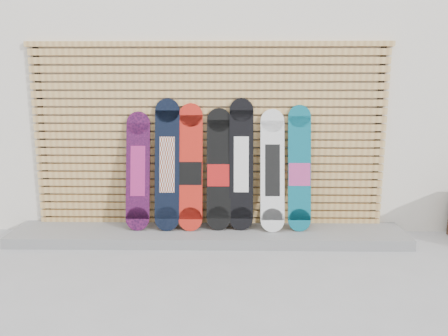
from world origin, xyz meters
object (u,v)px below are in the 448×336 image
Objects in this scene: snowboard_3 at (219,170)px; snowboard_2 at (191,168)px; snowboard_0 at (138,171)px; snowboard_4 at (241,164)px; snowboard_5 at (272,170)px; snowboard_1 at (167,165)px; snowboard_6 at (299,169)px.

snowboard_2 is at bearing -177.37° from snowboard_3.
snowboard_2 is at bearing -0.44° from snowboard_0.
snowboard_5 is at bearing -4.74° from snowboard_4.
snowboard_2 reaches higher than snowboard_5.
snowboard_1 reaches higher than snowboard_5.
snowboard_4 is at bearing 178.61° from snowboard_6.
snowboard_1 is at bearing -0.78° from snowboard_0.
snowboard_4 is at bearing 0.76° from snowboard_0.
snowboard_0 is at bearing -179.37° from snowboard_3.
snowboard_1 reaches higher than snowboard_3.
snowboard_5 is (0.96, -0.01, -0.02)m from snowboard_2.
snowboard_4 is at bearing 2.01° from snowboard_2.
snowboard_4 is 1.09× the size of snowboard_5.
snowboard_6 is at bearing -0.01° from snowboard_0.
snowboard_4 is (0.59, 0.02, 0.04)m from snowboard_2.
snowboard_6 reaches higher than snowboard_3.
snowboard_1 is at bearing -178.63° from snowboard_4.
snowboard_0 is 0.95m from snowboard_3.
snowboard_4 reaches higher than snowboard_6.
snowboard_0 is at bearing 179.49° from snowboard_5.
snowboard_0 is 1.90m from snowboard_6.
snowboard_4 is 1.05× the size of snowboard_6.
snowboard_0 is 0.90× the size of snowboard_1.
snowboard_0 is 0.93× the size of snowboard_2.
snowboard_4 is 0.68m from snowboard_6.
snowboard_5 is (0.36, -0.03, -0.06)m from snowboard_4.
snowboard_6 is (0.68, -0.02, -0.05)m from snowboard_4.
snowboard_1 is at bearing 179.57° from snowboard_5.
snowboard_3 reaches higher than snowboard_5.
snowboard_6 is at bearing 2.48° from snowboard_5.
snowboard_4 is (0.26, 0.01, 0.07)m from snowboard_3.
snowboard_5 is at bearing -177.52° from snowboard_6.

